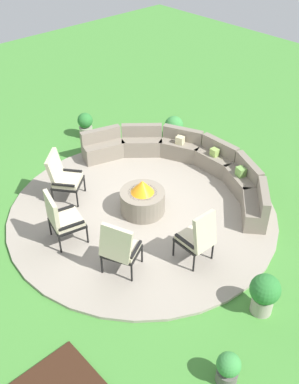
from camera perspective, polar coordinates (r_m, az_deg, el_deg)
The scene contains 13 objects.
ground_plane at distance 9.54m, azimuth -0.88°, elevation -2.65°, with size 24.00×24.00×0.00m, color #478C38.
patio_circle at distance 9.53m, azimuth -0.88°, elevation -2.51°, with size 5.67×5.67×0.06m, color #9E9384.
fire_pit at distance 9.32m, azimuth -0.90°, elevation -0.92°, with size 0.94×0.94×0.77m.
curved_stone_bench at distance 10.54m, azimuth 4.82°, elevation 3.83°, with size 4.81×2.39×0.74m.
lounge_chair_front_left at distance 9.71m, azimuth -11.02°, elevation 1.98°, with size 0.83×0.87×1.13m.
lounge_chair_front_right at distance 8.60m, azimuth -11.19°, elevation -3.25°, with size 0.73×0.72×1.15m.
lounge_chair_back_left at distance 7.84m, azimuth -3.89°, elevation -7.07°, with size 0.79×0.78×1.17m.
lounge_chair_back_right at distance 8.08m, azimuth 6.23°, elevation -5.69°, with size 0.64×0.55×1.15m.
potted_plant_0 at distance 7.62m, azimuth 14.48°, elevation -12.36°, with size 0.51×0.51×0.78m.
potted_plant_1 at distance 11.95m, azimuth 3.19°, elevation 8.19°, with size 0.40×0.40×0.66m.
potted_plant_2 at distance 12.16m, azimuth -8.18°, elevation 8.56°, with size 0.41×0.41×0.69m.
potted_plant_3 at distance 11.94m, azimuth 3.13°, elevation 8.26°, with size 0.50×0.50×0.67m.
potted_plant_4 at distance 6.87m, azimuth 10.01°, elevation -21.29°, with size 0.35×0.35×0.57m.
Camera 1 is at (5.50, -4.89, 6.07)m, focal length 41.75 mm.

